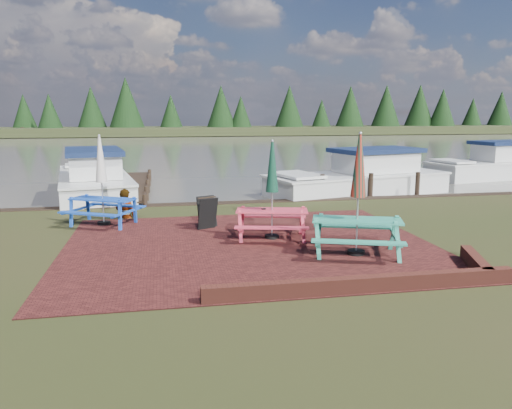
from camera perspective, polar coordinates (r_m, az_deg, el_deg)
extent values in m
plane|color=black|center=(11.44, 0.17, -6.01)|extent=(120.00, 120.00, 0.00)
cube|color=#341210|center=(12.38, -0.71, -4.68)|extent=(9.00, 7.50, 0.02)
cube|color=#4C1E16|center=(9.44, 12.34, -8.92)|extent=(6.00, 0.22, 0.30)
cube|color=#4C1E16|center=(11.44, 23.83, -6.16)|extent=(0.82, 1.77, 0.30)
cube|color=#47463D|center=(47.93, -8.30, 6.48)|extent=(120.00, 60.00, 0.02)
cube|color=black|center=(76.85, -9.30, 8.29)|extent=(120.00, 10.00, 1.20)
cube|color=#2B8D74|center=(11.63, 11.49, -1.75)|extent=(2.16, 1.40, 0.04)
cube|color=#2B8D74|center=(10.96, 11.63, -4.24)|extent=(1.99, 0.91, 0.04)
cube|color=#2B8D74|center=(12.44, 11.25, -2.48)|extent=(1.99, 0.91, 0.04)
cube|color=#2B8D74|center=(11.70, 7.14, -3.62)|extent=(0.66, 1.68, 0.83)
cube|color=#2B8D74|center=(11.80, 15.65, -3.82)|extent=(0.66, 1.68, 0.83)
cylinder|color=black|center=(11.81, 11.35, -5.41)|extent=(0.40, 0.40, 0.11)
cylinder|color=#B2B2B7|center=(11.52, 11.59, 1.02)|extent=(0.04, 0.04, 2.79)
cone|color=#A22317|center=(11.43, 11.71, 4.33)|extent=(0.36, 0.36, 1.40)
cube|color=#C03146|center=(12.89, 1.83, -0.69)|extent=(1.94, 1.11, 0.04)
cube|color=#C03146|center=(12.27, 1.80, -2.67)|extent=(1.84, 0.65, 0.04)
cube|color=#C03146|center=(13.62, 1.86, -1.35)|extent=(1.84, 0.65, 0.04)
cube|color=#C03146|center=(13.00, -1.68, -2.29)|extent=(0.44, 1.56, 0.75)
cube|color=#C03146|center=(12.98, 5.33, -2.35)|extent=(0.44, 1.56, 0.75)
cylinder|color=black|center=(13.04, 1.82, -3.72)|extent=(0.37, 0.37, 0.10)
cylinder|color=#B2B2B7|center=(12.80, 1.85, 1.59)|extent=(0.04, 0.04, 2.54)
cone|color=#0E3323|center=(12.72, 1.86, 4.30)|extent=(0.33, 0.33, 1.27)
cube|color=#1643A8|center=(15.15, -17.12, 0.59)|extent=(1.99, 1.53, 0.04)
cube|color=#1643A8|center=(14.64, -18.62, -1.03)|extent=(1.77, 1.11, 0.04)
cube|color=#1643A8|center=(15.78, -15.61, -0.06)|extent=(1.77, 1.11, 0.04)
cube|color=#1643A8|center=(15.69, -19.49, -0.65)|extent=(0.84, 1.47, 0.77)
cube|color=#1643A8|center=(14.78, -14.45, -1.03)|extent=(0.84, 1.47, 0.77)
cylinder|color=black|center=(15.28, -16.98, -2.06)|extent=(0.37, 0.37, 0.10)
cylinder|color=#B2B2B7|center=(15.07, -17.23, 2.58)|extent=(0.04, 0.04, 2.60)
cone|color=beige|center=(15.00, -17.36, 4.94)|extent=(0.33, 0.33, 1.30)
cube|color=black|center=(13.99, -5.53, -1.07)|extent=(0.60, 0.43, 0.90)
cube|color=black|center=(14.29, -5.64, -0.83)|extent=(0.60, 0.43, 0.90)
cube|color=black|center=(14.06, -5.62, 0.80)|extent=(0.53, 0.26, 0.03)
cube|color=black|center=(22.53, -14.27, 2.17)|extent=(1.60, 9.00, 0.06)
cube|color=black|center=(22.59, -16.18, 2.23)|extent=(0.08, 9.00, 0.08)
cube|color=black|center=(22.49, -12.37, 2.37)|extent=(0.08, 9.00, 0.08)
cylinder|color=black|center=(18.22, -17.56, -0.61)|extent=(0.16, 0.16, 1.00)
cylinder|color=black|center=(18.09, -12.53, -0.44)|extent=(0.16, 0.16, 1.00)
cube|color=beige|center=(21.69, -17.98, 1.76)|extent=(3.83, 7.89, 1.08)
cube|color=beige|center=(21.61, -18.07, 3.23)|extent=(3.91, 8.04, 0.09)
cube|color=beige|center=(20.66, -18.03, 4.37)|extent=(2.38, 3.44, 0.92)
cube|color=#0F1B39|center=(20.61, -18.11, 5.80)|extent=(2.66, 3.93, 0.19)
cube|color=beige|center=(24.45, -18.41, 4.33)|extent=(2.40, 1.71, 0.11)
cube|color=beige|center=(21.60, 11.48, 1.99)|extent=(8.15, 4.53, 1.03)
cube|color=beige|center=(21.53, 11.54, 3.40)|extent=(8.31, 4.62, 0.08)
cube|color=beige|center=(22.05, 13.52, 4.78)|extent=(3.62, 2.68, 0.88)
cube|color=#0F1B39|center=(22.01, 13.58, 6.06)|extent=(4.13, 3.01, 0.19)
cube|color=beige|center=(19.91, 4.75, 3.40)|extent=(1.92, 2.55, 0.10)
cube|color=beige|center=(29.12, 25.15, 3.36)|extent=(7.07, 3.52, 1.04)
cube|color=beige|center=(29.07, 25.24, 4.42)|extent=(7.21, 3.59, 0.08)
cube|color=beige|center=(29.62, 26.41, 5.39)|extent=(3.09, 2.18, 0.88)
cube|color=#0F1B39|center=(29.59, 26.49, 6.35)|extent=(3.52, 2.44, 0.19)
cube|color=beige|center=(27.28, 21.48, 4.64)|extent=(1.55, 2.21, 0.10)
imported|color=gray|center=(15.98, -14.80, 1.70)|extent=(0.78, 0.66, 1.81)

